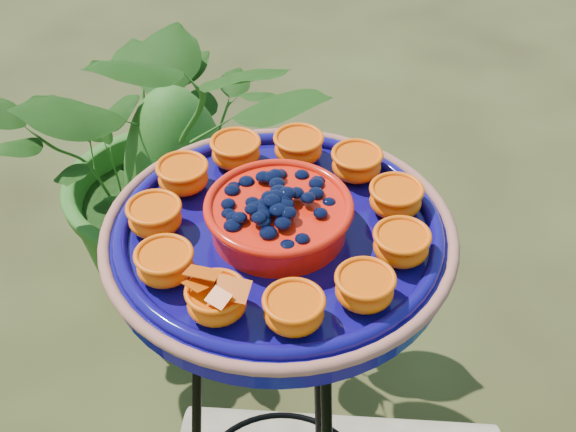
# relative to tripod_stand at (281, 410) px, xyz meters

# --- Properties ---
(tripod_stand) EXTENTS (0.38, 0.39, 0.93)m
(tripod_stand) POSITION_rel_tripod_stand_xyz_m (0.00, 0.00, 0.00)
(tripod_stand) COLOR black
(tripod_stand) RESTS_ON ground
(feeder_dish) EXTENTS (0.53, 0.53, 0.11)m
(feeder_dish) POSITION_rel_tripod_stand_xyz_m (0.00, -0.00, 0.41)
(feeder_dish) COLOR #0D085F
(feeder_dish) RESTS_ON tripod_stand
(shrub_back_left) EXTENTS (1.07, 1.03, 0.91)m
(shrub_back_left) POSITION_rel_tripod_stand_xyz_m (-0.75, 0.53, -0.11)
(shrub_back_left) COLOR #285416
(shrub_back_left) RESTS_ON ground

